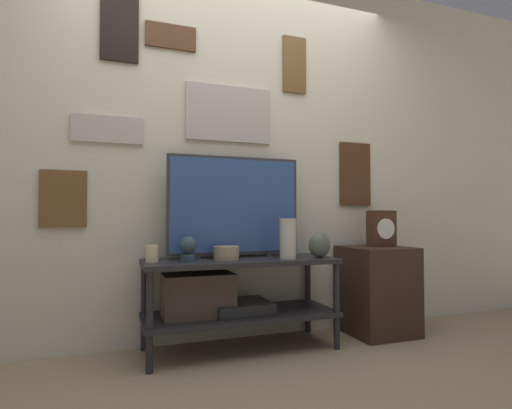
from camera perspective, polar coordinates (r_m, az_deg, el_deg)
The scene contains 11 objects.
ground_plane at distance 2.45m, azimuth -0.16°, elevation -21.85°, with size 12.00×12.00×0.00m, color #997F60.
wall_back at distance 2.87m, azimuth -3.92°, elevation 8.55°, with size 6.40×0.08×2.70m.
media_console at distance 2.57m, azimuth -4.48°, elevation -12.55°, with size 1.22×0.46×0.57m.
television at distance 2.65m, azimuth -3.08°, elevation -0.16°, with size 0.89×0.05×0.67m.
vase_wide_bowl at distance 2.51m, azimuth -4.26°, elevation -6.93°, with size 0.16×0.16×0.09m.
vase_urn_stoneware at distance 2.67m, azimuth 9.05°, elevation -5.78°, with size 0.15×0.11×0.16m.
vase_tall_ceramic at distance 2.56m, azimuth 4.58°, elevation -4.89°, with size 0.11×0.11×0.26m.
candle_jar at distance 2.44m, azimuth -14.63°, elevation -6.81°, with size 0.07×0.07×0.10m.
decorative_bust at distance 2.44m, azimuth -9.67°, elevation -6.16°, with size 0.10×0.10×0.15m.
side_table at distance 3.08m, azimuth 16.87°, elevation -11.59°, with size 0.44×0.45×0.62m.
mantel_clock at distance 3.09m, azimuth 17.48°, elevation -3.28°, with size 0.20×0.11×0.26m.
Camera 1 is at (-0.78, -2.17, 0.84)m, focal length 28.00 mm.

